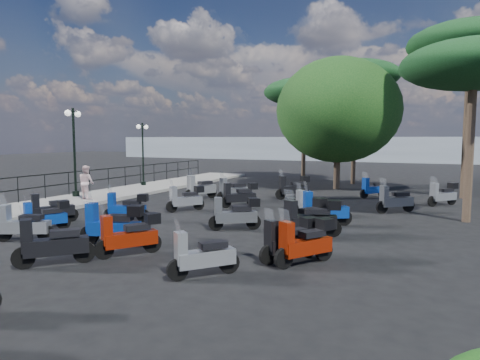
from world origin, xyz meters
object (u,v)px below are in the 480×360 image
at_px(scooter_23, 290,240).
at_px(scooter_24, 311,218).
at_px(scooter_19, 323,211).
at_px(scooter_15, 293,188).
at_px(pine_1, 470,44).
at_px(scooter_2, 51,210).
at_px(broadleaf_tree, 338,110).
at_px(pedestrian_far, 86,182).
at_px(scooter_3, 200,189).
at_px(scooter_20, 311,205).
at_px(scooter_27, 443,195).
at_px(scooter_18, 305,243).
at_px(scooter_21, 373,189).
at_px(scooter_13, 235,214).
at_px(pine_3, 474,66).
at_px(scooter_12, 129,236).
at_px(scooter_5, 113,225).
at_px(scooter_6, 45,217).
at_px(scooter_1, 23,225).
at_px(pine_0, 356,76).
at_px(scooter_14, 240,195).
at_px(lamp_post_2, 143,150).
at_px(scooter_17, 202,257).
at_px(lamp_post_1, 74,146).
at_px(scooter_26, 395,201).
at_px(scooter_8, 186,199).
at_px(scooter_25, 305,218).
at_px(scooter_11, 52,245).
at_px(scooter_9, 233,191).
at_px(pine_2, 304,92).
at_px(scooter_7, 127,208).

xyz_separation_m(scooter_23, scooter_24, (-0.19, 2.65, 0.05)).
bearing_deg(scooter_19, scooter_15, -4.43).
bearing_deg(scooter_23, pine_1, -73.79).
height_order(scooter_2, broadleaf_tree, broadleaf_tree).
height_order(pedestrian_far, scooter_3, pedestrian_far).
xyz_separation_m(scooter_20, scooter_23, (1.02, -5.76, 0.05)).
height_order(pedestrian_far, scooter_2, pedestrian_far).
height_order(scooter_3, scooter_27, scooter_3).
xyz_separation_m(scooter_18, scooter_21, (-0.02, 11.89, -0.06)).
bearing_deg(scooter_13, broadleaf_tree, -35.36).
bearing_deg(scooter_24, pine_3, -62.51).
height_order(scooter_12, scooter_27, scooter_12).
relative_size(scooter_3, scooter_5, 0.99).
distance_m(scooter_6, broadleaf_tree, 16.30).
distance_m(scooter_1, scooter_20, 9.38).
distance_m(scooter_6, scooter_18, 8.17).
bearing_deg(scooter_20, pine_0, -43.20).
relative_size(scooter_19, scooter_20, 1.29).
bearing_deg(scooter_6, scooter_14, -90.27).
height_order(lamp_post_2, scooter_15, lamp_post_2).
relative_size(pedestrian_far, scooter_17, 1.19).
distance_m(lamp_post_1, scooter_3, 6.14).
bearing_deg(scooter_26, scooter_6, 88.09).
bearing_deg(broadleaf_tree, scooter_20, -84.17).
xyz_separation_m(scooter_1, scooter_18, (7.68, 1.11, 0.04)).
relative_size(scooter_6, scooter_8, 1.00).
relative_size(scooter_13, scooter_25, 0.90).
bearing_deg(scooter_1, scooter_11, -141.56).
height_order(scooter_9, scooter_24, scooter_24).
xyz_separation_m(scooter_1, scooter_3, (0.40, 9.15, 0.05)).
bearing_deg(scooter_2, pine_1, -105.29).
xyz_separation_m(scooter_13, scooter_21, (2.95, 9.22, -0.06)).
relative_size(scooter_6, scooter_23, 0.98).
distance_m(scooter_3, scooter_6, 8.01).
relative_size(scooter_19, scooter_26, 1.21).
relative_size(scooter_9, broadleaf_tree, 0.20).
height_order(scooter_6, pine_0, pine_0).
xyz_separation_m(lamp_post_2, pine_2, (7.18, 8.11, 3.71)).
relative_size(scooter_26, pine_0, 0.18).
relative_size(scooter_7, scooter_17, 1.20).
bearing_deg(pine_1, scooter_13, -122.35).
distance_m(scooter_7, broadleaf_tree, 13.80).
distance_m(scooter_23, pine_2, 20.25).
xyz_separation_m(scooter_15, pine_1, (7.29, 3.56, 6.64)).
distance_m(scooter_21, pine_3, 7.71).
bearing_deg(scooter_24, scooter_13, 74.56).
distance_m(scooter_13, pine_0, 16.45).
height_order(scooter_15, pine_0, pine_0).
distance_m(scooter_11, scooter_19, 8.15).
distance_m(scooter_1, scooter_7, 3.56).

